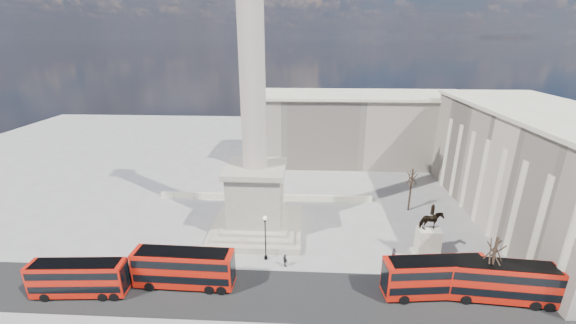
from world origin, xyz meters
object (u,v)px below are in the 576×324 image
(nelsons_column, at_px, (255,153))
(pedestrian_standing, at_px, (504,278))
(equestrian_statue, at_px, (428,239))
(victorian_lamp, at_px, (265,234))
(red_bus_b, at_px, (185,268))
(red_bus_d, at_px, (502,281))
(pedestrian_walking, at_px, (394,254))
(red_bus_a, at_px, (79,278))
(pedestrian_crossing, at_px, (285,261))
(red_bus_c, at_px, (436,277))

(nelsons_column, distance_m, pedestrian_standing, 36.51)
(equestrian_statue, bearing_deg, victorian_lamp, -174.97)
(red_bus_b, relative_size, red_bus_d, 0.99)
(pedestrian_walking, bearing_deg, pedestrian_standing, -34.81)
(victorian_lamp, xyz_separation_m, equestrian_statue, (22.41, 1.97, -1.15))
(red_bus_a, bearing_deg, pedestrian_standing, 1.43)
(pedestrian_standing, bearing_deg, victorian_lamp, -14.73)
(red_bus_a, relative_size, red_bus_b, 0.91)
(red_bus_b, xyz_separation_m, equestrian_statue, (31.62, 7.98, 0.21))
(nelsons_column, distance_m, red_bus_b, 18.71)
(red_bus_b, distance_m, pedestrian_crossing, 12.88)
(red_bus_a, xyz_separation_m, red_bus_c, (41.79, 2.07, 0.24))
(red_bus_c, xyz_separation_m, pedestrian_walking, (-3.13, 6.88, -1.62))
(red_bus_d, relative_size, equestrian_statue, 1.53)
(red_bus_d, relative_size, pedestrian_walking, 6.50)
(equestrian_statue, bearing_deg, pedestrian_walking, -165.38)
(red_bus_b, relative_size, pedestrian_crossing, 6.57)
(red_bus_d, distance_m, pedestrian_standing, 4.07)
(red_bus_d, bearing_deg, nelsons_column, 159.01)
(red_bus_c, relative_size, pedestrian_standing, 7.59)
(equestrian_statue, distance_m, pedestrian_crossing, 20.05)
(nelsons_column, bearing_deg, pedestrian_standing, -19.51)
(pedestrian_standing, bearing_deg, pedestrian_walking, -26.72)
(red_bus_c, height_order, pedestrian_crossing, red_bus_c)
(victorian_lamp, bearing_deg, pedestrian_walking, 2.33)
(nelsons_column, relative_size, pedestrian_walking, 26.36)
(red_bus_d, distance_m, pedestrian_walking, 12.87)
(red_bus_c, distance_m, pedestrian_standing, 9.98)
(red_bus_c, height_order, red_bus_d, red_bus_d)
(nelsons_column, distance_m, red_bus_c, 28.90)
(red_bus_a, bearing_deg, red_bus_b, 6.81)
(red_bus_c, bearing_deg, pedestrian_crossing, 159.44)
(red_bus_c, height_order, victorian_lamp, victorian_lamp)
(red_bus_c, height_order, pedestrian_walking, red_bus_c)
(red_bus_b, distance_m, pedestrian_walking, 27.67)
(nelsons_column, xyz_separation_m, equestrian_statue, (24.69, -5.98, -10.14))
(red_bus_a, xyz_separation_m, red_bus_b, (11.87, 2.22, 0.24))
(red_bus_c, xyz_separation_m, red_bus_d, (7.36, -0.39, 0.01))
(victorian_lamp, height_order, equestrian_statue, equestrian_statue)
(red_bus_a, xyz_separation_m, equestrian_statue, (43.48, 10.20, 0.45))
(red_bus_d, distance_m, pedestrian_crossing, 25.87)
(red_bus_a, bearing_deg, victorian_lamp, 17.55)
(red_bus_b, bearing_deg, pedestrian_crossing, 21.90)
(red_bus_b, distance_m, red_bus_d, 37.29)
(pedestrian_walking, bearing_deg, red_bus_d, -50.81)
(victorian_lamp, relative_size, pedestrian_walking, 3.53)
(red_bus_c, relative_size, equestrian_statue, 1.53)
(victorian_lamp, relative_size, pedestrian_standing, 4.12)
(nelsons_column, bearing_deg, red_bus_c, -31.54)
(red_bus_a, xyz_separation_m, pedestrian_walking, (38.66, 8.94, -1.38))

